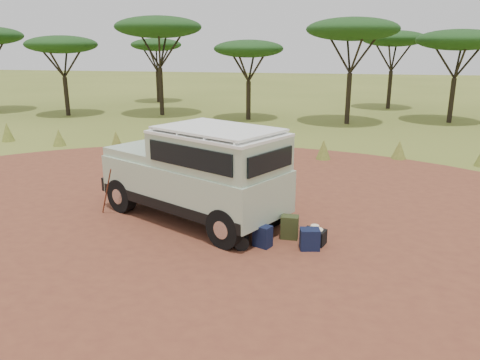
% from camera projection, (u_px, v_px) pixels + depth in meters
% --- Properties ---
extents(ground, '(140.00, 140.00, 0.00)m').
position_uv_depth(ground, '(188.00, 230.00, 11.67)').
color(ground, '#5E6A25').
rests_on(ground, ground).
extents(dirt_clearing, '(23.00, 23.00, 0.01)m').
position_uv_depth(dirt_clearing, '(188.00, 230.00, 11.67)').
color(dirt_clearing, brown).
rests_on(dirt_clearing, ground).
extents(grass_fringe, '(36.60, 1.60, 0.90)m').
position_uv_depth(grass_fringe, '(254.00, 145.00, 19.69)').
color(grass_fringe, '#5E6A25').
rests_on(grass_fringe, ground).
extents(acacia_treeline, '(46.70, 13.20, 6.26)m').
position_uv_depth(acacia_treeline, '(298.00, 38.00, 28.80)').
color(acacia_treeline, black).
rests_on(acacia_treeline, ground).
extents(safari_vehicle, '(5.52, 4.20, 2.54)m').
position_uv_depth(safari_vehicle, '(198.00, 175.00, 12.06)').
color(safari_vehicle, '#A6BEA2').
rests_on(safari_vehicle, ground).
extents(walking_staff, '(0.51, 0.28, 1.34)m').
position_uv_depth(walking_staff, '(107.00, 191.00, 12.55)').
color(walking_staff, '#5E3016').
rests_on(walking_staff, ground).
extents(backpack_black, '(0.39, 0.29, 0.53)m').
position_uv_depth(backpack_black, '(239.00, 230.00, 10.96)').
color(backpack_black, black).
rests_on(backpack_black, ground).
extents(backpack_navy, '(0.47, 0.41, 0.51)m').
position_uv_depth(backpack_navy, '(263.00, 236.00, 10.65)').
color(backpack_navy, '#111636').
rests_on(backpack_navy, ground).
extents(backpack_olive, '(0.41, 0.30, 0.57)m').
position_uv_depth(backpack_olive, '(290.00, 227.00, 11.10)').
color(backpack_olive, '#383F1D').
rests_on(backpack_olive, ground).
extents(duffel_navy, '(0.49, 0.41, 0.49)m').
position_uv_depth(duffel_navy, '(310.00, 239.00, 10.51)').
color(duffel_navy, '#111636').
rests_on(duffel_navy, ground).
extents(hard_case, '(0.58, 0.48, 0.35)m').
position_uv_depth(hard_case, '(314.00, 237.00, 10.81)').
color(hard_case, black).
rests_on(hard_case, ground).
extents(stuff_sack, '(0.42, 0.42, 0.34)m').
position_uv_depth(stuff_sack, '(241.00, 241.00, 10.58)').
color(stuff_sack, black).
rests_on(stuff_sack, ground).
extents(safari_hat, '(0.38, 0.38, 0.11)m').
position_uv_depth(safari_hat, '(315.00, 228.00, 10.75)').
color(safari_hat, beige).
rests_on(safari_hat, hard_case).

